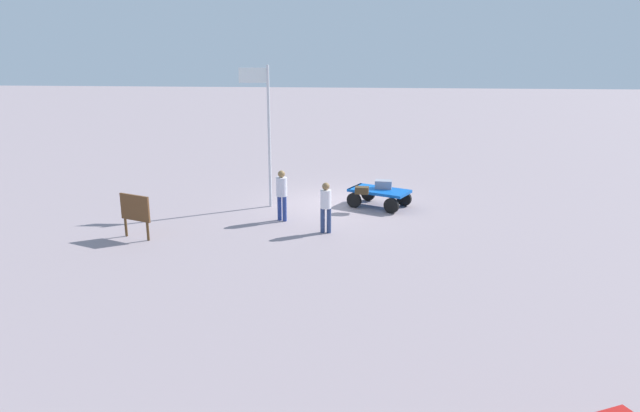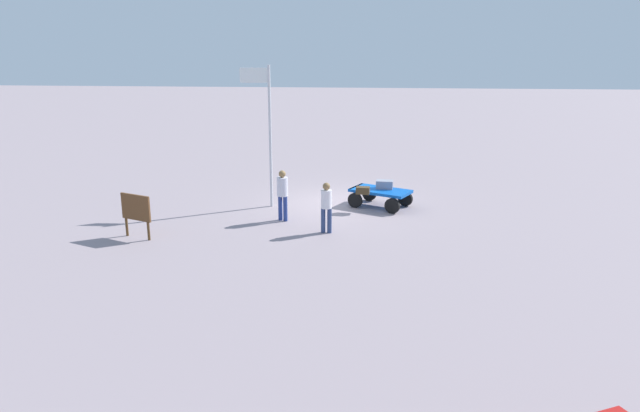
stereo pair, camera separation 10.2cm
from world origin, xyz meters
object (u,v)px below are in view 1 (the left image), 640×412
(worker_trailing, at_px, (282,191))
(signboard, at_px, (135,210))
(luggage_cart, at_px, (379,194))
(suitcase_olive, at_px, (362,190))
(worker_lead, at_px, (326,204))
(flagpole, at_px, (265,124))
(suitcase_maroon, at_px, (383,184))

(worker_trailing, distance_m, signboard, 4.68)
(luggage_cart, xyz_separation_m, suitcase_olive, (0.61, 0.69, 0.29))
(luggage_cart, height_order, worker_lead, worker_lead)
(luggage_cart, height_order, suitcase_olive, suitcase_olive)
(worker_lead, bearing_deg, worker_trailing, -36.73)
(worker_lead, relative_size, flagpole, 0.32)
(luggage_cart, distance_m, worker_trailing, 3.87)
(suitcase_maroon, xyz_separation_m, worker_lead, (1.84, 3.36, 0.14))
(luggage_cart, xyz_separation_m, flagpole, (4.05, 0.29, 2.53))
(flagpole, bearing_deg, luggage_cart, -175.94)
(suitcase_olive, height_order, signboard, signboard)
(suitcase_olive, bearing_deg, flagpole, -6.62)
(signboard, bearing_deg, worker_trailing, -151.82)
(suitcase_maroon, relative_size, signboard, 0.46)
(luggage_cart, bearing_deg, worker_lead, 62.23)
(signboard, bearing_deg, luggage_cart, -150.01)
(luggage_cart, xyz_separation_m, suitcase_maroon, (-0.16, -0.17, 0.32))
(luggage_cart, distance_m, suitcase_maroon, 0.40)
(worker_lead, height_order, worker_trailing, worker_trailing)
(worker_lead, distance_m, flagpole, 4.28)
(worker_lead, distance_m, signboard, 5.78)
(luggage_cart, distance_m, worker_lead, 3.64)
(suitcase_olive, bearing_deg, signboard, 27.81)
(suitcase_olive, xyz_separation_m, signboard, (6.76, 3.56, 0.12))
(worker_lead, xyz_separation_m, worker_trailing, (1.55, -1.16, 0.08))
(suitcase_olive, xyz_separation_m, worker_lead, (1.08, 2.51, 0.17))
(worker_lead, height_order, signboard, worker_lead)
(suitcase_maroon, xyz_separation_m, worker_trailing, (3.40, 2.20, 0.22))
(suitcase_maroon, bearing_deg, signboard, 30.40)
(luggage_cart, bearing_deg, signboard, 29.99)
(luggage_cart, xyz_separation_m, worker_trailing, (3.24, 2.04, 0.54))
(suitcase_maroon, distance_m, worker_lead, 3.84)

